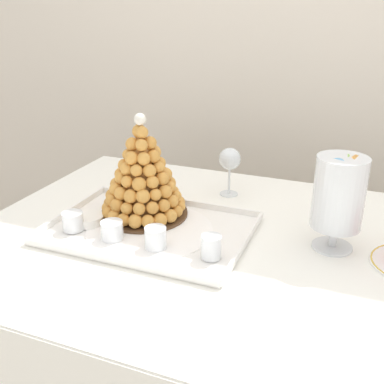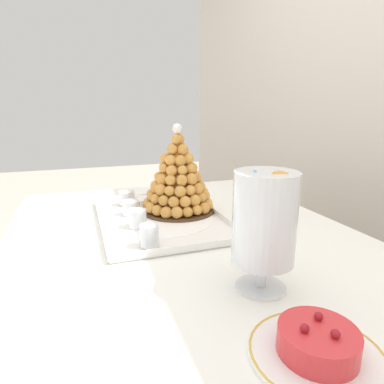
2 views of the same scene
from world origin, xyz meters
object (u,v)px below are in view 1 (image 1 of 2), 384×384
at_px(dessert_cup_mid_right, 211,248).
at_px(creme_brulee_ramekin, 88,219).
at_px(dessert_cup_left, 73,222).
at_px(wine_glass, 230,161).
at_px(dessert_cup_mid_left, 112,231).
at_px(dessert_cup_centre, 156,238).
at_px(croquembouche, 143,177).
at_px(serving_tray, 150,230).
at_px(macaron_goblet, 339,194).

height_order(dessert_cup_mid_right, creme_brulee_ramekin, dessert_cup_mid_right).
xyz_separation_m(dessert_cup_left, wine_glass, (0.32, 0.42, 0.09)).
relative_size(dessert_cup_mid_left, dessert_cup_centre, 1.06).
relative_size(croquembouche, creme_brulee_ramekin, 3.41).
xyz_separation_m(croquembouche, creme_brulee_ramekin, (-0.12, -0.11, -0.11)).
bearing_deg(dessert_cup_mid_right, serving_tray, 158.87).
xyz_separation_m(dessert_cup_mid_left, macaron_goblet, (0.55, 0.18, 0.12)).
xyz_separation_m(croquembouche, dessert_cup_left, (-0.14, -0.16, -0.10)).
relative_size(serving_tray, dessert_cup_left, 9.49).
bearing_deg(dessert_cup_left, creme_brulee_ramekin, 73.57).
bearing_deg(creme_brulee_ramekin, dessert_cup_centre, -13.01).
height_order(dessert_cup_mid_left, macaron_goblet, macaron_goblet).
height_order(serving_tray, wine_glass, wine_glass).
bearing_deg(dessert_cup_mid_right, macaron_goblet, 32.79).
relative_size(dessert_cup_centre, dessert_cup_mid_right, 0.95).
height_order(dessert_cup_centre, wine_glass, wine_glass).
bearing_deg(dessert_cup_centre, wine_glass, 81.45).
distance_m(croquembouche, macaron_goblet, 0.54).
xyz_separation_m(dessert_cup_left, macaron_goblet, (0.67, 0.17, 0.12)).
distance_m(dessert_cup_centre, dessert_cup_mid_right, 0.15).
bearing_deg(dessert_cup_mid_right, dessert_cup_mid_left, -178.98).
distance_m(croquembouche, creme_brulee_ramekin, 0.20).
distance_m(serving_tray, dessert_cup_mid_right, 0.23).
height_order(serving_tray, dessert_cup_mid_left, dessert_cup_mid_left).
xyz_separation_m(croquembouche, wine_glass, (0.18, 0.26, -0.01)).
bearing_deg(serving_tray, macaron_goblet, 11.10).
distance_m(croquembouche, wine_glass, 0.32).
relative_size(dessert_cup_mid_left, dessert_cup_mid_right, 1.00).
height_order(dessert_cup_left, creme_brulee_ramekin, dessert_cup_left).
height_order(dessert_cup_mid_left, wine_glass, wine_glass).
relative_size(serving_tray, dessert_cup_mid_right, 9.22).
bearing_deg(macaron_goblet, croquembouche, -178.41).
distance_m(croquembouche, dessert_cup_mid_right, 0.32).
bearing_deg(dessert_cup_mid_left, creme_brulee_ramekin, 153.82).
bearing_deg(dessert_cup_mid_left, dessert_cup_mid_right, 1.02).
height_order(croquembouche, dessert_cup_left, croquembouche).
height_order(serving_tray, macaron_goblet, macaron_goblet).
xyz_separation_m(dessert_cup_centre, dessert_cup_mid_right, (0.15, 0.01, 0.00)).
distance_m(dessert_cup_left, dessert_cup_mid_left, 0.13).
bearing_deg(macaron_goblet, dessert_cup_left, -165.53).
xyz_separation_m(dessert_cup_left, creme_brulee_ramekin, (0.01, 0.05, -0.01)).
height_order(dessert_cup_left, dessert_cup_centre, dessert_cup_centre).
bearing_deg(croquembouche, wine_glass, 54.79).
bearing_deg(dessert_cup_left, dessert_cup_mid_right, -0.11).
distance_m(croquembouche, dessert_cup_left, 0.23).
bearing_deg(macaron_goblet, dessert_cup_mid_left, -161.83).
bearing_deg(croquembouche, dessert_cup_mid_left, -93.29).
bearing_deg(wine_glass, creme_brulee_ramekin, -129.60).
height_order(serving_tray, croquembouche, croquembouche).
relative_size(dessert_cup_left, creme_brulee_ramekin, 0.64).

